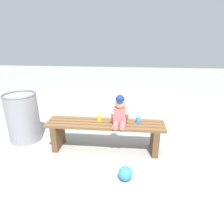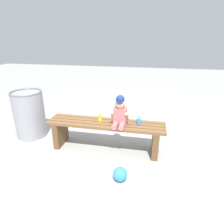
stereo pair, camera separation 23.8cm
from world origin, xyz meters
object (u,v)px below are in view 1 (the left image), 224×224
object	(u,v)px
park_bench	(105,131)
sippy_cup_left	(99,118)
child_figure	(120,112)
toy_ball	(125,173)
sippy_cup_right	(138,119)
trash_bin	(23,117)

from	to	relation	value
park_bench	sippy_cup_left	size ratio (longest dim) A/B	13.04
child_figure	toy_ball	size ratio (longest dim) A/B	2.50
park_bench	child_figure	world-z (taller)	child_figure
toy_ball	sippy_cup_left	bearing A→B (deg)	121.17
sippy_cup_left	toy_ball	size ratio (longest dim) A/B	0.76
toy_ball	sippy_cup_right	bearing A→B (deg)	77.58
sippy_cup_left	trash_bin	size ratio (longest dim) A/B	0.17
child_figure	trash_bin	bearing A→B (deg)	172.70
sippy_cup_right	trash_bin	world-z (taller)	trash_bin
sippy_cup_right	park_bench	bearing A→B (deg)	-175.82
sippy_cup_left	park_bench	bearing A→B (deg)	-21.74
park_bench	sippy_cup_left	xyz separation A→B (m)	(-0.08, 0.03, 0.19)
trash_bin	toy_ball	bearing A→B (deg)	-25.87
sippy_cup_right	toy_ball	xyz separation A→B (m)	(-0.14, -0.65, -0.39)
park_bench	child_figure	size ratio (longest dim) A/B	3.99
sippy_cup_right	toy_ball	size ratio (longest dim) A/B	0.76
park_bench	sippy_cup_right	world-z (taller)	sippy_cup_right
child_figure	sippy_cup_right	size ratio (longest dim) A/B	3.26
park_bench	toy_ball	xyz separation A→B (m)	(0.31, -0.61, -0.20)
child_figure	sippy_cup_left	xyz separation A→B (m)	(-0.28, 0.07, -0.12)
sippy_cup_right	toy_ball	world-z (taller)	sippy_cup_right
sippy_cup_right	toy_ball	bearing A→B (deg)	-102.42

